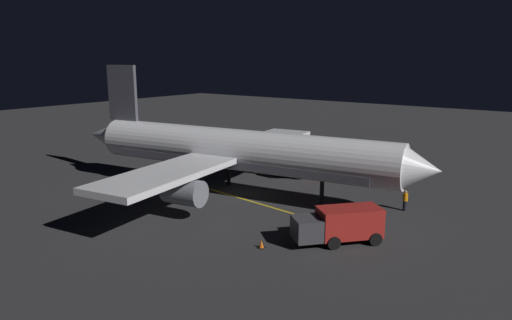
# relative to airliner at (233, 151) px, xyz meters

# --- Properties ---
(ground_plane) EXTENTS (180.00, 180.00, 0.20)m
(ground_plane) POSITION_rel_airliner_xyz_m (-0.09, 0.59, -4.10)
(ground_plane) COLOR #2C2C2D
(apron_guide_stripe) EXTENTS (3.00, 21.88, 0.01)m
(apron_guide_stripe) POSITION_rel_airliner_xyz_m (1.22, 4.59, -3.99)
(apron_guide_stripe) COLOR gold
(apron_guide_stripe) RESTS_ON ground_plane
(airliner) EXTENTS (30.79, 36.22, 11.66)m
(airliner) POSITION_rel_airliner_xyz_m (0.00, 0.00, 0.00)
(airliner) COLOR white
(airliner) RESTS_ON ground_plane
(baggage_truck) EXTENTS (5.92, 5.49, 2.43)m
(baggage_truck) POSITION_rel_airliner_xyz_m (4.75, 13.42, -2.74)
(baggage_truck) COLOR maroon
(baggage_truck) RESTS_ON ground_plane
(catering_truck) EXTENTS (5.33, 6.26, 2.25)m
(catering_truck) POSITION_rel_airliner_xyz_m (-9.32, 2.45, -2.81)
(catering_truck) COLOR maroon
(catering_truck) RESTS_ON ground_plane
(ground_crew_worker) EXTENTS (0.40, 0.40, 1.74)m
(ground_crew_worker) POSITION_rel_airliner_xyz_m (-4.59, 14.59, -3.11)
(ground_crew_worker) COLOR black
(ground_crew_worker) RESTS_ON ground_plane
(traffic_cone_near_left) EXTENTS (0.50, 0.50, 0.55)m
(traffic_cone_near_left) POSITION_rel_airliner_xyz_m (5.90, 10.54, -3.75)
(traffic_cone_near_left) COLOR #EA590F
(traffic_cone_near_left) RESTS_ON ground_plane
(traffic_cone_near_right) EXTENTS (0.50, 0.50, 0.55)m
(traffic_cone_near_right) POSITION_rel_airliner_xyz_m (8.74, 9.64, -3.75)
(traffic_cone_near_right) COLOR #EA590F
(traffic_cone_near_right) RESTS_ON ground_plane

